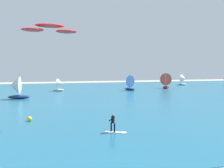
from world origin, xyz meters
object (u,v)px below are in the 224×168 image
at_px(sailboat_outermost, 16,87).
at_px(sailboat_mid_left, 167,80).
at_px(kitesurfer, 115,126).
at_px(kite, 50,29).
at_px(sailboat_heeled_over, 60,85).
at_px(sailboat_anchored_offshore, 128,83).
at_px(sailboat_far_right, 183,80).
at_px(marker_buoy, 30,119).

bearing_deg(sailboat_outermost, sailboat_mid_left, 21.29).
relative_size(kitesurfer, sailboat_outermost, 0.41).
bearing_deg(sailboat_mid_left, kite, -130.56).
bearing_deg(sailboat_heeled_over, kite, -96.94).
distance_m(sailboat_heeled_over, sailboat_anchored_offshore, 17.49).
height_order(sailboat_heeled_over, sailboat_outermost, sailboat_outermost).
bearing_deg(sailboat_far_right, sailboat_anchored_offshore, -150.77).
relative_size(sailboat_anchored_offshore, sailboat_outermost, 0.92).
distance_m(sailboat_anchored_offshore, marker_buoy, 42.17).
xyz_separation_m(kite, sailboat_anchored_offshore, (22.19, 37.67, -7.51)).
xyz_separation_m(kite, marker_buoy, (-2.06, 3.22, -9.26)).
height_order(kite, sailboat_anchored_offshore, kite).
xyz_separation_m(sailboat_heeled_over, sailboat_mid_left, (30.13, 0.57, 0.62)).
relative_size(sailboat_heeled_over, sailboat_outermost, 0.74).
distance_m(kite, marker_buoy, 10.02).
bearing_deg(kite, sailboat_anchored_offshore, 59.50).
bearing_deg(sailboat_outermost, kitesurfer, -71.62).
relative_size(sailboat_heeled_over, sailboat_anchored_offshore, 0.80).
relative_size(kite, sailboat_heeled_over, 1.56).
height_order(sailboat_outermost, marker_buoy, sailboat_outermost).
relative_size(kitesurfer, sailboat_anchored_offshore, 0.45).
height_order(sailboat_far_right, marker_buoy, sailboat_far_right).
bearing_deg(sailboat_outermost, kite, -79.66).
height_order(kitesurfer, sailboat_heeled_over, sailboat_heeled_over).
height_order(sailboat_heeled_over, sailboat_anchored_offshore, sailboat_anchored_offshore).
bearing_deg(sailboat_anchored_offshore, marker_buoy, -125.14).
bearing_deg(kitesurfer, marker_buoy, 134.25).
bearing_deg(sailboat_far_right, sailboat_heeled_over, -165.06).
bearing_deg(sailboat_mid_left, kitesurfer, -123.40).
bearing_deg(kite, sailboat_outermost, 100.34).
bearing_deg(sailboat_far_right, sailboat_outermost, -153.20).
distance_m(sailboat_heeled_over, sailboat_outermost, 17.71).
relative_size(sailboat_heeled_over, sailboat_mid_left, 0.72).
distance_m(kitesurfer, sailboat_heeled_over, 44.65).
distance_m(sailboat_outermost, sailboat_far_right, 58.04).
xyz_separation_m(sailboat_heeled_over, marker_buoy, (-6.97, -37.15, -1.35)).
height_order(sailboat_anchored_offshore, sailboat_mid_left, sailboat_mid_left).
height_order(kite, sailboat_heeled_over, kite).
bearing_deg(sailboat_far_right, marker_buoy, -135.47).
distance_m(sailboat_outermost, marker_buoy, 22.48).
xyz_separation_m(sailboat_heeled_over, sailboat_outermost, (-9.56, -14.90, 0.57)).
bearing_deg(marker_buoy, sailboat_mid_left, 45.47).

